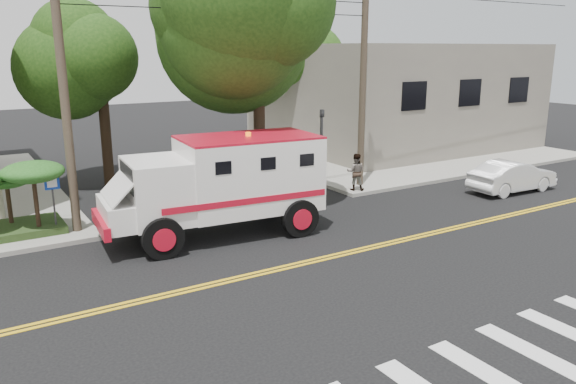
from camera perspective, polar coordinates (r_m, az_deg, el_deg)
ground at (r=16.41m, az=3.61°, el=-6.78°), size 100.00×100.00×0.00m
sidewalk_ne at (r=34.77m, az=9.02°, el=4.54°), size 17.00×17.00×0.15m
building_right at (r=35.75m, az=10.55°, el=9.71°), size 14.00×12.00×6.00m
utility_pole_left at (r=18.80m, az=-21.78°, el=9.06°), size 0.28×0.28×9.00m
utility_pole_right at (r=24.10m, az=7.62°, el=10.90°), size 0.28×0.28×9.00m
tree_main at (r=21.62m, az=-1.62°, el=17.79°), size 6.08×5.70×9.85m
tree_left at (r=25.03m, az=-17.78°, el=13.30°), size 4.48×4.20×7.70m
tree_right at (r=33.34m, az=0.50°, el=14.69°), size 4.80×4.50×8.20m
traffic_signal at (r=22.38m, az=3.40°, el=4.87°), size 0.15×0.18×3.60m
accessibility_sign at (r=19.37m, az=-22.76°, el=-0.34°), size 0.45×0.10×2.02m
palm_planter at (r=19.61m, az=-26.60°, el=0.27°), size 3.52×2.63×2.36m
armored_truck at (r=18.06m, az=-6.64°, el=1.17°), size 7.21×3.36×3.19m
parked_sedan at (r=25.56m, az=21.84°, el=1.49°), size 4.10×1.58×1.33m
pedestrian_a at (r=25.98m, az=3.09°, el=3.35°), size 0.69×0.59×1.60m
pedestrian_b at (r=23.54m, az=6.89°, el=2.04°), size 0.95×0.93×1.55m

